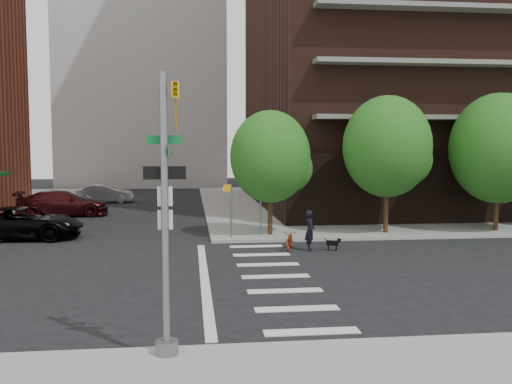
{
  "coord_description": "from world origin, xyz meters",
  "views": [
    {
      "loc": [
        0.03,
        -19.55,
        4.65
      ],
      "look_at": [
        3.0,
        6.0,
        2.5
      ],
      "focal_mm": 40.0,
      "sensor_mm": 36.0,
      "label": 1
    }
  ],
  "objects_px": {
    "traffic_signal": "(167,237)",
    "parked_car_black": "(22,223)",
    "dog_walker": "(310,231)",
    "parked_car_silver": "(105,193)",
    "parked_car_maroon": "(63,203)",
    "scooter": "(290,240)"
  },
  "relations": [
    {
      "from": "parked_car_silver",
      "to": "dog_walker",
      "type": "xyz_separation_m",
      "value": [
        11.97,
        -22.3,
        0.15
      ]
    },
    {
      "from": "parked_car_black",
      "to": "parked_car_silver",
      "type": "xyz_separation_m",
      "value": [
        1.45,
        17.69,
        -0.07
      ]
    },
    {
      "from": "parked_car_black",
      "to": "scooter",
      "type": "relative_size",
      "value": 3.57
    },
    {
      "from": "parked_car_silver",
      "to": "dog_walker",
      "type": "distance_m",
      "value": 25.31
    },
    {
      "from": "parked_car_maroon",
      "to": "parked_car_silver",
      "type": "distance_m",
      "value": 8.7
    },
    {
      "from": "traffic_signal",
      "to": "parked_car_maroon",
      "type": "height_order",
      "value": "traffic_signal"
    },
    {
      "from": "scooter",
      "to": "dog_walker",
      "type": "relative_size",
      "value": 0.92
    },
    {
      "from": "parked_car_maroon",
      "to": "scooter",
      "type": "distance_m",
      "value": 18.36
    },
    {
      "from": "parked_car_silver",
      "to": "parked_car_maroon",
      "type": "bearing_deg",
      "value": 168.42
    },
    {
      "from": "parked_car_maroon",
      "to": "dog_walker",
      "type": "xyz_separation_m",
      "value": [
        13.43,
        -13.73,
        0.05
      ]
    },
    {
      "from": "scooter",
      "to": "parked_car_maroon",
      "type": "bearing_deg",
      "value": 149.93
    },
    {
      "from": "parked_car_maroon",
      "to": "scooter",
      "type": "relative_size",
      "value": 3.55
    },
    {
      "from": "parked_car_black",
      "to": "dog_walker",
      "type": "height_order",
      "value": "dog_walker"
    },
    {
      "from": "traffic_signal",
      "to": "dog_walker",
      "type": "xyz_separation_m",
      "value": [
        5.7,
        12.2,
        -1.81
      ]
    },
    {
      "from": "parked_car_black",
      "to": "parked_car_maroon",
      "type": "height_order",
      "value": "parked_car_maroon"
    },
    {
      "from": "traffic_signal",
      "to": "parked_car_maroon",
      "type": "bearing_deg",
      "value": 106.6
    },
    {
      "from": "traffic_signal",
      "to": "parked_car_silver",
      "type": "relative_size",
      "value": 1.34
    },
    {
      "from": "scooter",
      "to": "traffic_signal",
      "type": "bearing_deg",
      "value": -94.58
    },
    {
      "from": "traffic_signal",
      "to": "parked_car_black",
      "type": "height_order",
      "value": "traffic_signal"
    },
    {
      "from": "traffic_signal",
      "to": "dog_walker",
      "type": "relative_size",
      "value": 3.39
    },
    {
      "from": "parked_car_black",
      "to": "scooter",
      "type": "height_order",
      "value": "parked_car_black"
    },
    {
      "from": "traffic_signal",
      "to": "dog_walker",
      "type": "height_order",
      "value": "traffic_signal"
    }
  ]
}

